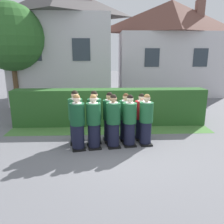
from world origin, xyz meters
name	(u,v)px	position (x,y,z in m)	size (l,w,h in m)	color
ground_plane	(112,146)	(0.00, 0.00, 0.00)	(60.00, 60.00, 0.00)	slate
student_front_row_0	(78,124)	(-1.04, -0.14, 0.81)	(0.48, 0.55, 1.69)	black
student_front_row_1	(94,123)	(-0.57, -0.07, 0.80)	(0.47, 0.56, 1.67)	black
student_front_row_2	(113,122)	(0.03, -0.02, 0.79)	(0.46, 0.53, 1.66)	black
student_front_row_3	(130,122)	(0.54, 0.07, 0.78)	(0.44, 0.52, 1.63)	black
student_front_row_4	(146,121)	(1.06, 0.13, 0.78)	(0.42, 0.50, 1.63)	black
student_rear_row_0	(76,118)	(-1.15, 0.35, 0.83)	(0.45, 0.56, 1.73)	black
student_rear_row_1	(95,118)	(-0.56, 0.39, 0.82)	(0.44, 0.52, 1.71)	black
student_rear_row_2	(110,118)	(-0.07, 0.45, 0.79)	(0.44, 0.52, 1.65)	black
student_rear_row_3	(125,118)	(0.46, 0.53, 0.76)	(0.41, 0.48, 1.60)	black
student_in_red_blazer	(141,118)	(0.98, 0.59, 0.75)	(0.41, 0.48, 1.57)	black
hedge	(110,107)	(0.00, 2.26, 0.73)	(7.63, 0.70, 1.45)	#285623
school_building_main	(170,48)	(4.27, 9.03, 3.16)	(7.10, 3.34, 6.14)	silver
school_building_annex	(63,44)	(-2.56, 7.29, 3.31)	(5.77, 4.27, 6.47)	silver
oak_tree_left	(11,37)	(-4.75, 5.20, 3.57)	(3.28, 3.28, 5.22)	brown
lawn_strip	(111,130)	(0.00, 1.46, 0.00)	(7.63, 0.90, 0.01)	#477A38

